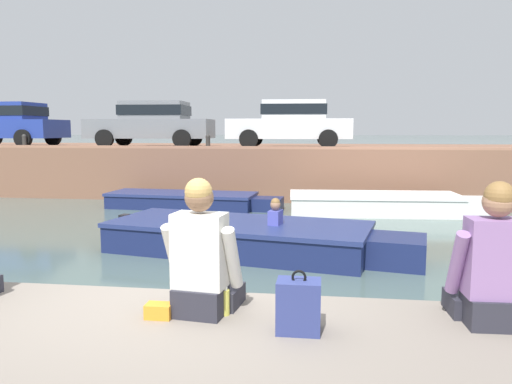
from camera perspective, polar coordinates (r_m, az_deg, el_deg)
The scene contains 16 objects.
ground_plane at distance 9.87m, azimuth 0.71°, elevation -6.12°, with size 400.00×400.00×0.00m, color #4C605B.
far_quay_wall at distance 18.37m, azimuth 4.04°, elevation 2.67°, with size 60.00×6.00×1.67m, color brown.
far_wall_coping at distance 15.45m, azimuth 3.37°, elevation 5.08°, with size 60.00×0.24×0.08m, color #9F6C52.
boat_moored_west_navy at distance 14.61m, azimuth -7.71°, elevation -0.96°, with size 5.14×1.69×0.44m.
boat_moored_central_white at distance 13.88m, azimuth 14.22°, elevation -1.32°, with size 5.43×1.89×0.55m.
motorboat_passing at distance 9.26m, azimuth -0.60°, elevation -5.23°, with size 5.90×2.83×1.04m.
car_leftmost_blue at distance 20.04m, azimuth -26.45°, elevation 7.13°, with size 3.99×2.07×1.54m.
car_left_inner_grey at distance 17.62m, azimuth -11.75°, elevation 7.82°, with size 4.26×2.10×1.54m.
car_centre_white at distance 16.67m, azimuth 4.02°, elevation 8.00°, with size 4.09×2.11×1.54m.
mooring_bollard_west at distance 18.42m, azimuth -24.95°, elevation 5.38°, with size 0.15×0.15×0.45m.
mooring_bollard_mid at distance 15.95m, azimuth -5.51°, elevation 5.84°, with size 0.15×0.15×0.45m.
person_seated_right at distance 3.55m, azimuth -6.14°, elevation -7.89°, with size 0.56×0.56×0.97m.
person_seated_middle at distance 3.68m, azimuth 25.33°, elevation -8.01°, with size 0.54×0.53×0.97m.
bottle_drink at distance 3.57m, azimuth -3.56°, elevation -12.43°, with size 0.06×0.06×0.20m.
backpack_on_ledge at distance 3.29m, azimuth 4.91°, elevation -12.87°, with size 0.28×0.24×0.41m.
snack_bag at distance 3.59m, azimuth -11.03°, elevation -13.18°, with size 0.18×0.12×0.10m, color orange.
Camera 1 is at (1.17, -3.79, 2.27)m, focal length 35.00 mm.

